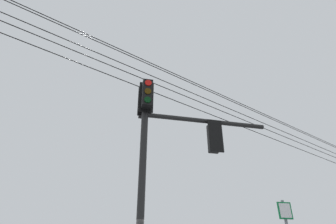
% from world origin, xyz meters
% --- Properties ---
extents(signal_mast_assembly, '(4.03, 1.42, 6.57)m').
position_xyz_m(signal_mast_assembly, '(-0.42, 1.07, 4.63)').
color(signal_mast_assembly, black).
rests_on(signal_mast_assembly, ground).
extents(overhead_wire_span, '(28.92, 5.97, 1.48)m').
position_xyz_m(overhead_wire_span, '(1.46, 1.20, 7.03)').
color(overhead_wire_span, black).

